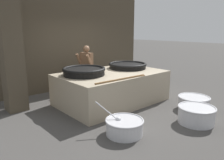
% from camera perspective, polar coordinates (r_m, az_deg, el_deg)
% --- Properties ---
extents(ground_plane, '(60.00, 60.00, 0.00)m').
position_cam_1_polar(ground_plane, '(6.34, 0.00, -5.74)').
color(ground_plane, '#474442').
extents(back_wall, '(6.33, 0.24, 3.99)m').
position_cam_1_polar(back_wall, '(7.86, -11.32, 12.50)').
color(back_wall, '#4C4233').
rests_on(back_wall, ground_plane).
extents(support_pillar, '(0.48, 0.48, 3.99)m').
position_cam_1_polar(support_pillar, '(5.92, -25.31, 11.40)').
color(support_pillar, '#4C4233').
rests_on(support_pillar, ground_plane).
extents(hearth_platform, '(2.94, 1.86, 0.87)m').
position_cam_1_polar(hearth_platform, '(6.21, 0.00, -1.95)').
color(hearth_platform, tan).
rests_on(hearth_platform, ground_plane).
extents(giant_wok_near, '(1.13, 1.13, 0.20)m').
position_cam_1_polar(giant_wok_near, '(5.80, -7.30, 2.35)').
color(giant_wok_near, black).
rests_on(giant_wok_near, hearth_platform).
extents(giant_wok_far, '(1.17, 1.17, 0.17)m').
position_cam_1_polar(giant_wok_far, '(6.78, 4.09, 3.81)').
color(giant_wok_far, black).
rests_on(giant_wok_far, hearth_platform).
extents(stirring_paddle, '(1.54, 0.13, 0.04)m').
position_cam_1_polar(stirring_paddle, '(5.27, 3.01, 0.37)').
color(stirring_paddle, brown).
rests_on(stirring_paddle, hearth_platform).
extents(cook, '(0.41, 0.60, 1.54)m').
position_cam_1_polar(cook, '(7.18, -6.66, 3.29)').
color(cook, brown).
rests_on(cook, ground_plane).
extents(prep_bowl_vegetables, '(0.77, 0.92, 0.63)m').
position_cam_1_polar(prep_bowl_vegetables, '(4.43, 3.24, -11.91)').
color(prep_bowl_vegetables, silver).
rests_on(prep_bowl_vegetables, ground_plane).
extents(prep_bowl_meat, '(0.82, 0.82, 0.38)m').
position_cam_1_polar(prep_bowl_meat, '(5.26, 21.16, -8.27)').
color(prep_bowl_meat, silver).
rests_on(prep_bowl_meat, ground_plane).
extents(prep_bowl_extra, '(0.82, 0.82, 0.34)m').
position_cam_1_polar(prep_bowl_extra, '(6.12, 20.54, -5.43)').
color(prep_bowl_extra, silver).
rests_on(prep_bowl_extra, ground_plane).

